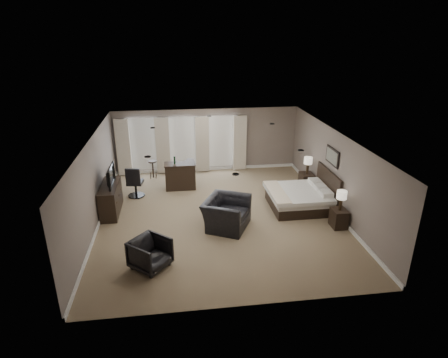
{
  "coord_description": "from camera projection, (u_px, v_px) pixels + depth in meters",
  "views": [
    {
      "loc": [
        -1.29,
        -10.62,
        5.57
      ],
      "look_at": [
        0.2,
        0.4,
        1.1
      ],
      "focal_mm": 30.0,
      "sensor_mm": 36.0,
      "label": 1
    }
  ],
  "objects": [
    {
      "name": "bar_counter",
      "position": [
        180.0,
        176.0,
        13.89
      ],
      "size": [
        1.14,
        0.59,
        1.0
      ],
      "primitive_type": "cube",
      "color": "black",
      "rests_on": "ground"
    },
    {
      "name": "nightstand_near",
      "position": [
        339.0,
        218.0,
        11.24
      ],
      "size": [
        0.42,
        0.52,
        0.56
      ],
      "primitive_type": "cube",
      "color": "black",
      "rests_on": "ground"
    },
    {
      "name": "armchair_near",
      "position": [
        226.0,
        209.0,
        11.13
      ],
      "size": [
        1.41,
        1.63,
        1.2
      ],
      "primitive_type": "imported",
      "rotation": [
        0.0,
        0.0,
        1.11
      ],
      "color": "black",
      "rests_on": "ground"
    },
    {
      "name": "room",
      "position": [
        219.0,
        178.0,
        11.51
      ],
      "size": [
        7.6,
        8.6,
        2.64
      ],
      "color": "#7C694F",
      "rests_on": "ground"
    },
    {
      "name": "desk_chair",
      "position": [
        135.0,
        181.0,
        13.19
      ],
      "size": [
        0.66,
        0.66,
        1.14
      ],
      "primitive_type": "cube",
      "rotation": [
        0.0,
        0.0,
        3.0
      ],
      "color": "black",
      "rests_on": "ground"
    },
    {
      "name": "bar_stool_right",
      "position": [
        190.0,
        169.0,
        14.92
      ],
      "size": [
        0.39,
        0.39,
        0.77
      ],
      "primitive_type": "cube",
      "rotation": [
        0.0,
        0.0,
        -0.06
      ],
      "color": "black",
      "rests_on": "ground"
    },
    {
      "name": "bed",
      "position": [
        296.0,
        190.0,
        12.33
      ],
      "size": [
        1.97,
        1.88,
        1.26
      ],
      "primitive_type": "cube",
      "color": "silver",
      "rests_on": "ground"
    },
    {
      "name": "wall_art",
      "position": [
        332.0,
        156.0,
        12.05
      ],
      "size": [
        0.04,
        0.96,
        0.56
      ],
      "primitive_type": "cube",
      "color": "slate",
      "rests_on": "room"
    },
    {
      "name": "bar_stool_left",
      "position": [
        153.0,
        169.0,
        14.95
      ],
      "size": [
        0.41,
        0.41,
        0.71
      ],
      "primitive_type": "cube",
      "rotation": [
        0.0,
        0.0,
        0.25
      ],
      "color": "black",
      "rests_on": "ground"
    },
    {
      "name": "armchair_far",
      "position": [
        150.0,
        252.0,
        9.25
      ],
      "size": [
        1.14,
        1.15,
        0.86
      ],
      "primitive_type": "imported",
      "rotation": [
        0.0,
        0.0,
        0.85
      ],
      "color": "black",
      "rests_on": "ground"
    },
    {
      "name": "lamp_near",
      "position": [
        341.0,
        201.0,
        11.02
      ],
      "size": [
        0.3,
        0.3,
        0.61
      ],
      "primitive_type": "cube",
      "color": "beige",
      "rests_on": "nightstand_near"
    },
    {
      "name": "nightstand_far",
      "position": [
        306.0,
        181.0,
        13.89
      ],
      "size": [
        0.46,
        0.57,
        0.62
      ],
      "primitive_type": "cube",
      "color": "black",
      "rests_on": "ground"
    },
    {
      "name": "lamp_far",
      "position": [
        308.0,
        165.0,
        13.66
      ],
      "size": [
        0.31,
        0.31,
        0.63
      ],
      "primitive_type": "cube",
      "color": "beige",
      "rests_on": "nightstand_far"
    },
    {
      "name": "window_bay",
      "position": [
        183.0,
        144.0,
        15.2
      ],
      "size": [
        5.25,
        0.2,
        2.3
      ],
      "color": "silver",
      "rests_on": "room"
    },
    {
      "name": "tv",
      "position": [
        109.0,
        183.0,
        11.86
      ],
      "size": [
        0.62,
        1.08,
        0.14
      ],
      "primitive_type": "imported",
      "rotation": [
        0.0,
        0.0,
        1.57
      ],
      "color": "black",
      "rests_on": "dresser"
    },
    {
      "name": "dresser",
      "position": [
        111.0,
        199.0,
        12.07
      ],
      "size": [
        0.53,
        1.64,
        0.95
      ],
      "primitive_type": "cube",
      "color": "black",
      "rests_on": "ground"
    }
  ]
}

